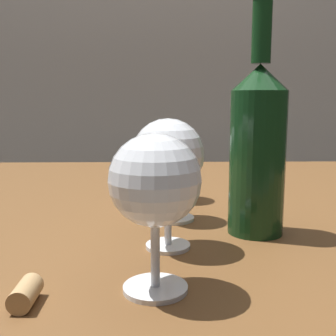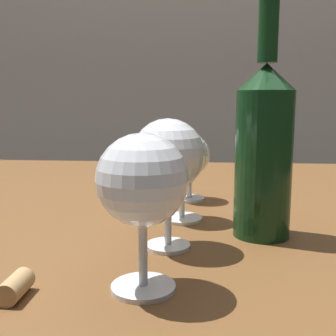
{
  "view_description": "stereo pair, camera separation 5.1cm",
  "coord_description": "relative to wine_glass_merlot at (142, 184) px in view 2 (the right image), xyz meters",
  "views": [
    {
      "loc": [
        -0.01,
        -0.75,
        0.93
      ],
      "look_at": [
        0.01,
        -0.24,
        0.84
      ],
      "focal_mm": 44.7,
      "sensor_mm": 36.0,
      "label": 1
    },
    {
      "loc": [
        0.05,
        -0.75,
        0.93
      ],
      "look_at": [
        0.01,
        -0.24,
        0.84
      ],
      "focal_mm": 44.7,
      "sensor_mm": 36.0,
      "label": 2
    }
  ],
  "objects": [
    {
      "name": "back_wall",
      "position": [
        0.01,
        1.54,
        0.45
      ],
      "size": [
        5.0,
        0.08,
        2.6
      ],
      "primitive_type": "cube",
      "color": "gray",
      "rests_on": "ground_plane"
    },
    {
      "name": "dining_table",
      "position": [
        0.01,
        0.36,
        -0.19
      ],
      "size": [
        1.31,
        0.97,
        0.74
      ],
      "color": "brown",
      "rests_on": "ground_plane"
    },
    {
      "name": "wine_glass_merlot",
      "position": [
        0.0,
        0.0,
        0.0
      ],
      "size": [
        0.09,
        0.09,
        0.15
      ],
      "color": "white",
      "rests_on": "dining_table"
    },
    {
      "name": "wine_glass_chardonnay",
      "position": [
        0.01,
        0.12,
        0.01
      ],
      "size": [
        0.09,
        0.09,
        0.16
      ],
      "color": "white",
      "rests_on": "dining_table"
    },
    {
      "name": "wine_glass_white",
      "position": [
        0.03,
        0.24,
        -0.01
      ],
      "size": [
        0.08,
        0.08,
        0.14
      ],
      "color": "white",
      "rests_on": "dining_table"
    },
    {
      "name": "wine_glass_rose",
      "position": [
        0.03,
        0.37,
        -0.02
      ],
      "size": [
        0.07,
        0.07,
        0.12
      ],
      "color": "white",
      "rests_on": "dining_table"
    },
    {
      "name": "wine_bottle",
      "position": [
        0.14,
        0.18,
        0.02
      ],
      "size": [
        0.08,
        0.08,
        0.33
      ],
      "color": "#143819",
      "rests_on": "dining_table"
    },
    {
      "name": "cork",
      "position": [
        -0.12,
        -0.03,
        -0.1
      ],
      "size": [
        0.02,
        0.04,
        0.02
      ],
      "primitive_type": "cylinder",
      "rotation": [
        1.57,
        0.0,
        0.0
      ],
      "color": "tan",
      "rests_on": "dining_table"
    }
  ]
}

